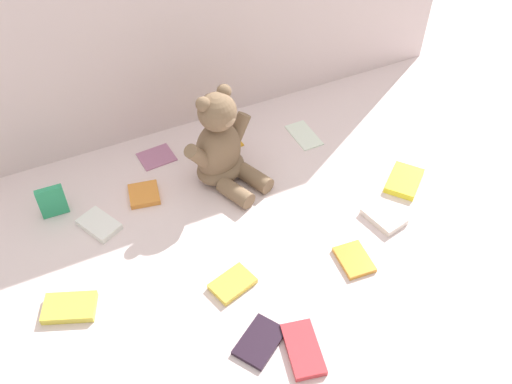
{
  "coord_description": "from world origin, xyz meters",
  "views": [
    {
      "loc": [
        -0.47,
        -1.05,
        1.17
      ],
      "look_at": [
        -0.01,
        -0.1,
        0.1
      ],
      "focal_mm": 39.28,
      "sensor_mm": 36.0,
      "label": 1
    }
  ],
  "objects_px": {
    "book_case_8": "(156,156)",
    "book_case_11": "(354,260)",
    "book_case_0": "(303,349)",
    "book_case_12": "(384,216)",
    "book_case_3": "(304,135)",
    "book_case_5": "(70,307)",
    "book_case_10": "(260,342)",
    "book_case_7": "(233,284)",
    "book_case_6": "(144,194)",
    "book_case_4": "(99,225)",
    "book_case_1": "(52,202)",
    "teddy_bear": "(221,148)",
    "book_case_2": "(224,139)",
    "book_case_9": "(404,181)"
  },
  "relations": [
    {
      "from": "book_case_8",
      "to": "book_case_11",
      "type": "xyz_separation_m",
      "value": [
        0.34,
        -0.61,
        0.0
      ]
    },
    {
      "from": "book_case_0",
      "to": "book_case_12",
      "type": "relative_size",
      "value": 1.25
    },
    {
      "from": "book_case_3",
      "to": "book_case_5",
      "type": "distance_m",
      "value": 0.9
    },
    {
      "from": "book_case_8",
      "to": "book_case_10",
      "type": "bearing_deg",
      "value": -3.25
    },
    {
      "from": "book_case_0",
      "to": "book_case_7",
      "type": "bearing_deg",
      "value": 119.76
    },
    {
      "from": "book_case_6",
      "to": "book_case_12",
      "type": "relative_size",
      "value": 0.82
    },
    {
      "from": "book_case_3",
      "to": "book_case_4",
      "type": "bearing_deg",
      "value": 7.45
    },
    {
      "from": "book_case_1",
      "to": "book_case_10",
      "type": "xyz_separation_m",
      "value": [
        0.34,
        -0.62,
        -0.04
      ]
    },
    {
      "from": "teddy_bear",
      "to": "book_case_2",
      "type": "relative_size",
      "value": 2.64
    },
    {
      "from": "teddy_bear",
      "to": "book_case_2",
      "type": "height_order",
      "value": "teddy_bear"
    },
    {
      "from": "book_case_0",
      "to": "book_case_12",
      "type": "bearing_deg",
      "value": 45.48
    },
    {
      "from": "book_case_4",
      "to": "book_case_5",
      "type": "xyz_separation_m",
      "value": [
        -0.13,
        -0.23,
        0.0
      ]
    },
    {
      "from": "book_case_2",
      "to": "book_case_9",
      "type": "distance_m",
      "value": 0.58
    },
    {
      "from": "teddy_bear",
      "to": "book_case_5",
      "type": "bearing_deg",
      "value": -174.68
    },
    {
      "from": "book_case_1",
      "to": "book_case_8",
      "type": "xyz_separation_m",
      "value": [
        0.33,
        0.1,
        -0.04
      ]
    },
    {
      "from": "book_case_9",
      "to": "book_case_12",
      "type": "distance_m",
      "value": 0.16
    },
    {
      "from": "teddy_bear",
      "to": "book_case_6",
      "type": "xyz_separation_m",
      "value": [
        -0.24,
        0.02,
        -0.1
      ]
    },
    {
      "from": "book_case_1",
      "to": "book_case_7",
      "type": "relative_size",
      "value": 0.87
    },
    {
      "from": "book_case_3",
      "to": "book_case_10",
      "type": "height_order",
      "value": "book_case_10"
    },
    {
      "from": "book_case_1",
      "to": "book_case_11",
      "type": "xyz_separation_m",
      "value": [
        0.67,
        -0.51,
        -0.04
      ]
    },
    {
      "from": "book_case_4",
      "to": "book_case_12",
      "type": "bearing_deg",
      "value": -49.3
    },
    {
      "from": "teddy_bear",
      "to": "book_case_11",
      "type": "xyz_separation_m",
      "value": [
        0.18,
        -0.44,
        -0.11
      ]
    },
    {
      "from": "teddy_bear",
      "to": "book_case_3",
      "type": "relative_size",
      "value": 2.23
    },
    {
      "from": "book_case_3",
      "to": "book_case_4",
      "type": "height_order",
      "value": "book_case_4"
    },
    {
      "from": "book_case_7",
      "to": "book_case_1",
      "type": "bearing_deg",
      "value": 21.99
    },
    {
      "from": "book_case_2",
      "to": "book_case_3",
      "type": "bearing_deg",
      "value": -25.53
    },
    {
      "from": "book_case_12",
      "to": "book_case_1",
      "type": "bearing_deg",
      "value": 141.57
    },
    {
      "from": "book_case_8",
      "to": "teddy_bear",
      "type": "bearing_deg",
      "value": 38.11
    },
    {
      "from": "book_case_2",
      "to": "book_case_12",
      "type": "distance_m",
      "value": 0.57
    },
    {
      "from": "book_case_2",
      "to": "book_case_10",
      "type": "distance_m",
      "value": 0.73
    },
    {
      "from": "book_case_1",
      "to": "book_case_8",
      "type": "height_order",
      "value": "book_case_1"
    },
    {
      "from": "teddy_bear",
      "to": "book_case_9",
      "type": "xyz_separation_m",
      "value": [
        0.48,
        -0.26,
        -0.1
      ]
    },
    {
      "from": "book_case_3",
      "to": "book_case_10",
      "type": "distance_m",
      "value": 0.76
    },
    {
      "from": "book_case_4",
      "to": "book_case_12",
      "type": "relative_size",
      "value": 1.02
    },
    {
      "from": "teddy_bear",
      "to": "book_case_0",
      "type": "bearing_deg",
      "value": -117.91
    },
    {
      "from": "book_case_3",
      "to": "book_case_9",
      "type": "height_order",
      "value": "book_case_9"
    },
    {
      "from": "book_case_9",
      "to": "book_case_7",
      "type": "bearing_deg",
      "value": 62.18
    },
    {
      "from": "book_case_8",
      "to": "book_case_6",
      "type": "bearing_deg",
      "value": -34.66
    },
    {
      "from": "book_case_5",
      "to": "book_case_9",
      "type": "distance_m",
      "value": 0.99
    },
    {
      "from": "teddy_bear",
      "to": "book_case_3",
      "type": "bearing_deg",
      "value": -11.32
    },
    {
      "from": "book_case_2",
      "to": "teddy_bear",
      "type": "bearing_deg",
      "value": -119.79
    },
    {
      "from": "book_case_7",
      "to": "book_case_6",
      "type": "bearing_deg",
      "value": -1.58
    },
    {
      "from": "teddy_bear",
      "to": "book_case_9",
      "type": "distance_m",
      "value": 0.55
    },
    {
      "from": "book_case_0",
      "to": "book_case_8",
      "type": "relative_size",
      "value": 1.34
    },
    {
      "from": "book_case_2",
      "to": "book_case_8",
      "type": "bearing_deg",
      "value": 171.52
    },
    {
      "from": "book_case_11",
      "to": "teddy_bear",
      "type": "bearing_deg",
      "value": -62.14
    },
    {
      "from": "book_case_0",
      "to": "book_case_6",
      "type": "xyz_separation_m",
      "value": [
        -0.18,
        0.63,
        -0.0
      ]
    },
    {
      "from": "book_case_0",
      "to": "book_case_7",
      "type": "xyz_separation_m",
      "value": [
        -0.07,
        0.24,
        -0.0
      ]
    },
    {
      "from": "book_case_6",
      "to": "book_case_8",
      "type": "height_order",
      "value": "book_case_6"
    },
    {
      "from": "book_case_5",
      "to": "book_case_6",
      "type": "bearing_deg",
      "value": -21.97
    }
  ]
}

